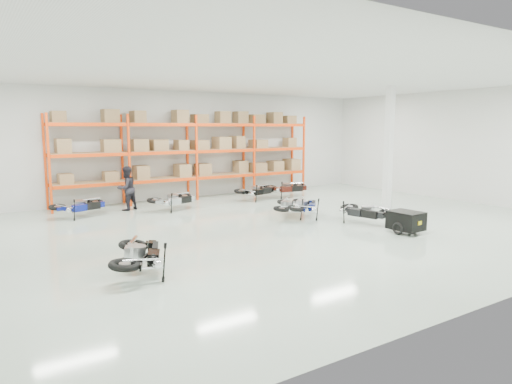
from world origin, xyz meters
TOP-DOWN VIEW (x-y plane):
  - room at (0.00, 0.00)m, footprint 18.00×18.00m
  - pallet_rack at (-0.00, 6.45)m, footprint 11.28×0.98m
  - structural_column at (5.20, 0.50)m, footprint 0.25×0.25m
  - moto_blue_centre at (1.42, 0.68)m, footprint 1.77×1.79m
  - moto_silver_left at (0.98, 0.96)m, footprint 1.64×1.73m
  - moto_black_far_left at (-5.20, -2.24)m, footprint 1.52×2.00m
  - moto_touring_right at (2.38, -1.10)m, footprint 1.13×1.78m
  - trailer at (2.38, -2.70)m, footprint 0.79×1.50m
  - moto_back_a at (-4.90, 4.79)m, footprint 1.80×1.26m
  - moto_back_b at (-1.74, 4.33)m, footprint 1.82×1.24m
  - moto_back_c at (2.06, 4.67)m, footprint 1.80×1.17m
  - moto_back_d at (3.62, 4.64)m, footprint 1.85×1.16m
  - person_back at (-3.17, 5.25)m, footprint 0.95×0.86m

SIDE VIEW (x-z plane):
  - trailer at x=2.38m, z-range 0.05..0.68m
  - moto_silver_left at x=0.98m, z-range -0.03..1.01m
  - moto_back_a at x=-4.90m, z-range -0.03..1.03m
  - moto_touring_right at x=2.38m, z-range -0.03..1.04m
  - moto_back_b at x=-1.74m, z-range -0.03..1.04m
  - moto_back_c at x=2.06m, z-range -0.03..1.05m
  - moto_blue_centre at x=1.42m, z-range -0.03..1.06m
  - moto_back_d at x=3.62m, z-range -0.03..1.08m
  - moto_black_far_left at x=-5.20m, z-range -0.03..1.13m
  - person_back at x=-3.17m, z-range 0.00..1.60m
  - room at x=0.00m, z-range -6.75..11.25m
  - structural_column at x=5.20m, z-range 0.00..4.50m
  - pallet_rack at x=0.00m, z-range 0.45..4.07m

